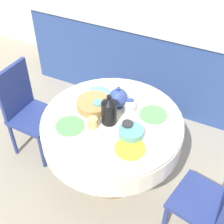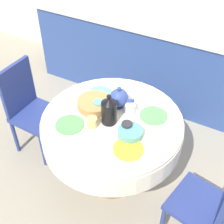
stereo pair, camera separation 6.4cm
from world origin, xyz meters
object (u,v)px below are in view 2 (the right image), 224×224
at_px(chair_left, 212,204).
at_px(teapot, 119,98).
at_px(coffee_carafe, 109,111).
at_px(chair_right, 29,106).

distance_m(chair_left, teapot, 1.04).
height_order(coffee_carafe, teapot, coffee_carafe).
relative_size(chair_left, teapot, 4.39).
bearing_deg(chair_right, teapot, 100.74).
xyz_separation_m(chair_left, coffee_carafe, (-0.90, 0.16, 0.37)).
bearing_deg(chair_left, teapot, 80.69).
height_order(chair_left, chair_right, same).
bearing_deg(chair_left, coffee_carafe, 91.88).
relative_size(chair_right, coffee_carafe, 3.52).
bearing_deg(coffee_carafe, teapot, 94.56).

